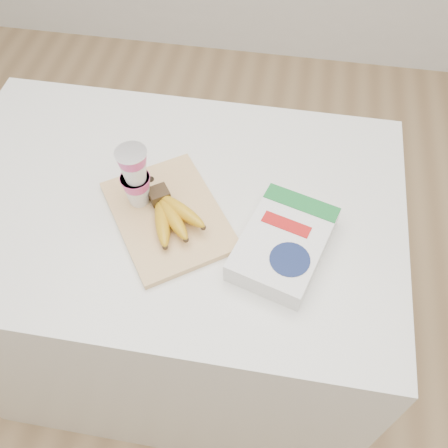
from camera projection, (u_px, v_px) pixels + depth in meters
name	position (u px, v px, depth m)	size (l,w,h in m)	color
room	(145.00, 58.00, 0.94)	(4.00, 4.00, 4.00)	tan
table	(179.00, 288.00, 1.66)	(1.23, 0.82, 0.92)	white
cutting_board	(168.00, 215.00, 1.25)	(0.25, 0.34, 0.02)	#E1C97B
bananas	(171.00, 215.00, 1.21)	(0.18, 0.19, 0.06)	#382816
yogurt_stack	(135.00, 176.00, 1.19)	(0.08, 0.08, 0.18)	white
cereal_box	(284.00, 243.00, 1.17)	(0.25, 0.31, 0.06)	white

